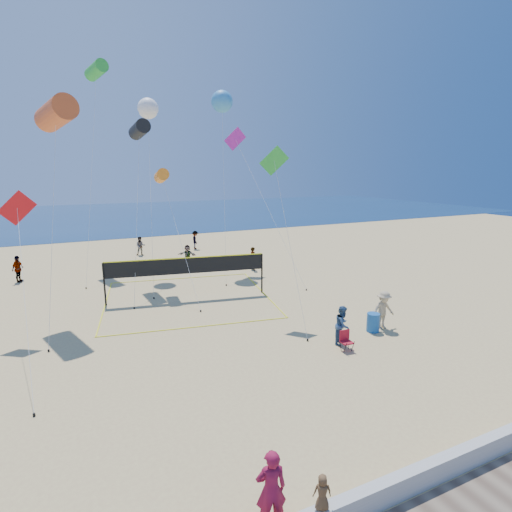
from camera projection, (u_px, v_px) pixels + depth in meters
name	position (u px, v px, depth m)	size (l,w,h in m)	color
ground	(306.00, 431.00, 11.73)	(120.00, 120.00, 0.00)	tan
ocean	(106.00, 216.00, 66.51)	(140.00, 50.00, 0.03)	navy
seawall	(378.00, 496.00, 9.01)	(32.00, 0.30, 0.60)	beige
woman	(271.00, 489.00, 8.41)	(0.67, 0.44, 1.84)	maroon
toddler	(322.00, 492.00, 8.22)	(0.39, 0.25, 0.79)	brown
bystander_a	(343.00, 325.00, 17.45)	(0.84, 0.65, 1.72)	#2E4E75
bystander_b	(383.00, 310.00, 19.11)	(1.20, 0.69, 1.86)	tan
far_person_0	(18.00, 269.00, 27.07)	(1.07, 0.44, 1.82)	gray
far_person_1	(187.00, 255.00, 31.93)	(1.52, 0.48, 1.64)	gray
far_person_2	(253.00, 259.00, 30.33)	(0.65, 0.43, 1.78)	gray
far_person_3	(141.00, 246.00, 35.56)	(0.82, 0.64, 1.68)	gray
far_person_4	(195.00, 240.00, 38.42)	(1.14, 0.65, 1.76)	gray
camp_chair	(346.00, 339.00, 16.86)	(0.50, 0.61, 0.97)	#A41223
trash_barrel	(373.00, 322.00, 18.85)	(0.59, 0.59, 0.89)	#17529B
volleyball_net	(187.00, 270.00, 23.40)	(10.85, 10.73, 2.51)	black
kite_0	(56.00, 114.00, 19.52)	(2.29, 6.62, 11.01)	#C74F23
kite_1	(139.00, 130.00, 25.82)	(2.45, 7.08, 10.66)	black
kite_2	(162.00, 176.00, 24.66)	(1.03, 6.48, 7.61)	orange
kite_3	(18.00, 216.00, 17.54)	(1.63, 7.98, 6.63)	red
kite_4	(276.00, 171.00, 19.97)	(1.40, 4.61, 8.70)	green
kite_5	(239.00, 146.00, 29.84)	(2.26, 8.56, 10.67)	#C022AA
kite_6	(148.00, 109.00, 28.66)	(2.63, 8.54, 12.55)	white
kite_7	(222.00, 102.00, 29.49)	(2.99, 6.55, 13.25)	#368AD0
kite_8	(96.00, 70.00, 30.03)	(3.17, 8.74, 15.50)	green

